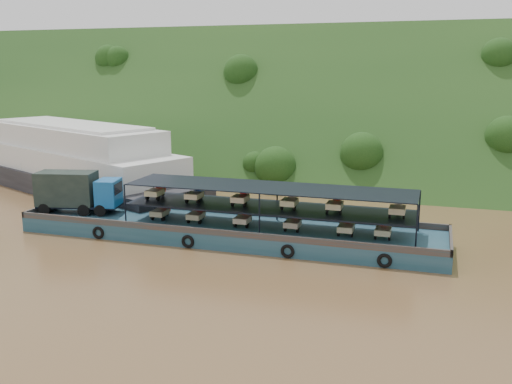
% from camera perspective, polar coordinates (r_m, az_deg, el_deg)
% --- Properties ---
extents(ground, '(160.00, 160.00, 0.00)m').
position_cam_1_polar(ground, '(47.00, 1.22, -4.71)').
color(ground, brown).
rests_on(ground, ground).
extents(hillside, '(140.00, 39.60, 39.60)m').
position_cam_1_polar(hillside, '(81.31, 8.43, 2.38)').
color(hillside, '#1A3B15').
rests_on(hillside, ground).
extents(cargo_barge, '(35.08, 7.18, 4.86)m').
position_cam_1_polar(cargo_barge, '(47.44, -4.62, -3.07)').
color(cargo_barge, '#153D4B').
rests_on(cargo_barge, ground).
extents(passenger_ferry, '(38.42, 24.27, 7.67)m').
position_cam_1_polar(passenger_ferry, '(69.10, -17.91, 2.99)').
color(passenger_ferry, black).
rests_on(passenger_ferry, ground).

